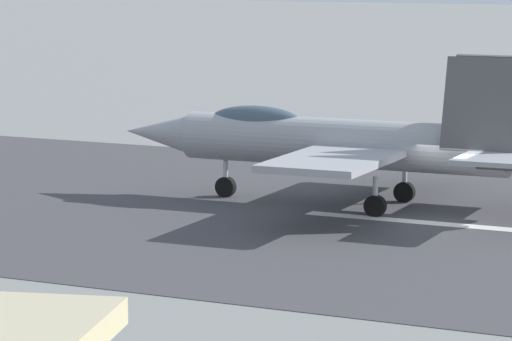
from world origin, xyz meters
TOP-DOWN VIEW (x-y plane):
  - ground_plane at (0.00, 0.00)m, footprint 400.00×400.00m
  - runway_strip at (-0.02, 0.00)m, footprint 240.00×26.00m
  - fighter_jet at (4.17, -1.92)m, footprint 16.39×12.95m

SIDE VIEW (x-z plane):
  - ground_plane at x=0.00m, z-range 0.00..0.00m
  - runway_strip at x=-0.02m, z-range 0.00..0.02m
  - fighter_jet at x=4.17m, z-range -0.42..5.13m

